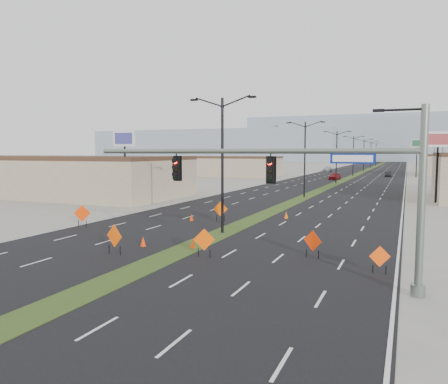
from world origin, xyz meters
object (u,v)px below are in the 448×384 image
at_px(car_far, 327,169).
at_px(construction_sign_3, 204,241).
at_px(car_left, 335,176).
at_px(pole_sign_west, 125,144).
at_px(streetlight_1, 305,157).
at_px(car_mid, 388,174).
at_px(streetlight_0, 222,161).
at_px(construction_sign_4, 313,242).
at_px(construction_sign_2, 220,210).
at_px(streetlight_4, 364,154).
at_px(cone_0, 143,242).
at_px(pole_sign_east_far, 417,146).
at_px(streetlight_2, 337,155).
at_px(cone_2, 286,215).
at_px(construction_sign_0, 82,214).
at_px(cone_3, 192,217).
at_px(streetlight_5, 371,154).
at_px(construction_sign_1, 114,237).
at_px(signal_mast, 310,180).
at_px(cone_1, 193,244).
at_px(streetlight_3, 353,155).
at_px(construction_sign_5, 380,258).
at_px(pole_sign_east_near, 438,145).
at_px(streetlight_6, 376,154).

xyz_separation_m(car_far, construction_sign_3, (12.06, -113.60, 0.24)).
xyz_separation_m(car_left, pole_sign_west, (-16.09, -54.60, 6.16)).
distance_m(streetlight_1, car_mid, 58.20).
bearing_deg(streetlight_0, construction_sign_4, -33.04).
height_order(construction_sign_2, pole_sign_west, pole_sign_west).
bearing_deg(streetlight_4, construction_sign_3, -89.04).
bearing_deg(car_mid, cone_0, -97.38).
distance_m(pole_sign_west, pole_sign_east_far, 78.83).
height_order(streetlight_0, streetlight_2, same).
bearing_deg(construction_sign_2, cone_2, 24.07).
height_order(streetlight_0, construction_sign_0, streetlight_0).
bearing_deg(car_far, construction_sign_0, -86.96).
bearing_deg(cone_3, streetlight_0, -42.36).
bearing_deg(cone_2, construction_sign_3, -91.89).
height_order(streetlight_5, construction_sign_1, streetlight_5).
height_order(streetlight_0, pole_sign_east_far, streetlight_0).
bearing_deg(construction_sign_0, pole_sign_west, 90.03).
xyz_separation_m(car_far, construction_sign_4, (17.82, -111.26, 0.18)).
bearing_deg(streetlight_5, cone_2, -88.89).
distance_m(signal_mast, streetlight_5, 150.25).
bearing_deg(car_mid, cone_1, -95.43).
bearing_deg(streetlight_3, cone_3, -93.48).
relative_size(car_mid, pole_sign_east_far, 0.43).
xyz_separation_m(streetlight_5, construction_sign_3, (2.00, -147.39, -4.43)).
xyz_separation_m(construction_sign_0, construction_sign_5, (23.00, -5.08, -0.25)).
height_order(streetlight_5, construction_sign_5, streetlight_5).
distance_m(signal_mast, pole_sign_east_near, 39.01).
distance_m(streetlight_6, construction_sign_4, 173.28).
xyz_separation_m(car_mid, pole_sign_east_near, (7.55, -57.15, 6.23)).
distance_m(car_left, construction_sign_2, 62.58).
bearing_deg(pole_sign_east_near, construction_sign_4, -118.20).
relative_size(construction_sign_3, construction_sign_4, 1.05).
xyz_separation_m(streetlight_1, pole_sign_east_far, (14.60, 56.94, 2.06)).
distance_m(streetlight_4, cone_3, 107.82).
bearing_deg(construction_sign_3, streetlight_5, 75.53).
xyz_separation_m(cone_3, pole_sign_west, (-13.26, 8.80, 6.64)).
distance_m(streetlight_2, cone_3, 52.07).
xyz_separation_m(car_mid, pole_sign_east_far, (6.28, -0.47, 6.83)).
height_order(streetlight_1, streetlight_5, same).
height_order(streetlight_2, streetlight_6, same).
bearing_deg(streetlight_3, construction_sign_4, -85.02).
relative_size(construction_sign_3, cone_3, 2.70).
distance_m(construction_sign_1, pole_sign_east_far, 95.62).
bearing_deg(pole_sign_east_near, construction_sign_0, -146.71).
bearing_deg(car_left, streetlight_0, -82.63).
xyz_separation_m(signal_mast, pole_sign_west, (-26.65, 23.21, 2.16)).
xyz_separation_m(construction_sign_0, pole_sign_east_near, (27.37, 30.20, 5.81)).
distance_m(streetlight_5, cone_3, 135.77).
height_order(construction_sign_1, pole_sign_east_near, pole_sign_east_near).
relative_size(streetlight_5, streetlight_6, 1.00).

